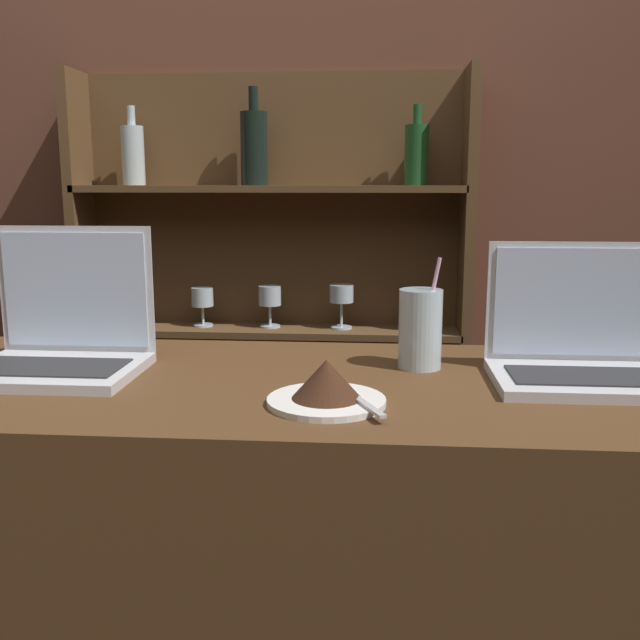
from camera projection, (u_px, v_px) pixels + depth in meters
name	position (u px, v px, depth m)	size (l,w,h in m)	color
back_wall	(274.00, 191.00, 2.20)	(7.00, 0.06, 2.70)	brown
back_shelf	(274.00, 340.00, 2.21)	(1.18, 0.18, 1.70)	brown
laptop_near	(62.00, 339.00, 1.28)	(0.30, 0.23, 0.26)	silver
laptop_far	(593.00, 350.00, 1.22)	(0.34, 0.22, 0.23)	silver
cake_plate	(327.00, 386.00, 1.08)	(0.18, 0.18, 0.07)	white
water_glass	(420.00, 329.00, 1.29)	(0.08, 0.08, 0.20)	silver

